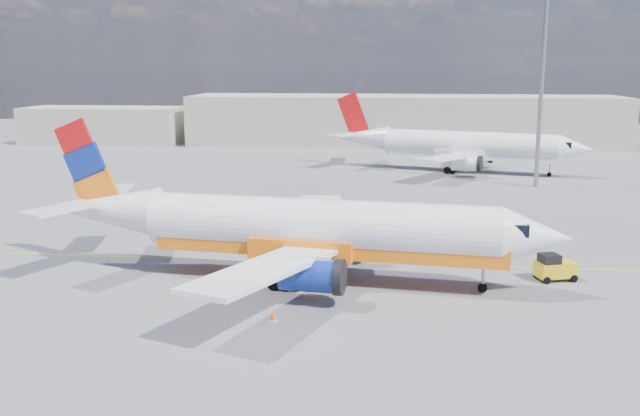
# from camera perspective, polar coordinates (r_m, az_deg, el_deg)

# --- Properties ---
(ground) EXTENTS (240.00, 240.00, 0.00)m
(ground) POSITION_cam_1_polar(r_m,az_deg,el_deg) (45.73, 1.68, -5.41)
(ground) COLOR #5D5D61
(ground) RESTS_ON ground
(taxi_line) EXTENTS (70.00, 0.15, 0.01)m
(taxi_line) POSITION_cam_1_polar(r_m,az_deg,el_deg) (48.60, 1.93, -4.38)
(taxi_line) COLOR yellow
(taxi_line) RESTS_ON ground
(terminal_main) EXTENTS (70.00, 14.00, 8.00)m
(terminal_main) POSITION_cam_1_polar(r_m,az_deg,el_deg) (119.02, 6.69, 6.99)
(terminal_main) COLOR #A8A290
(terminal_main) RESTS_ON ground
(terminal_annex) EXTENTS (26.00, 10.00, 6.00)m
(terminal_annex) POSITION_cam_1_polar(r_m,az_deg,el_deg) (125.64, -16.89, 6.35)
(terminal_annex) COLOR #A8A290
(terminal_annex) RESTS_ON ground
(main_jet) EXTENTS (32.80, 25.71, 9.93)m
(main_jet) POSITION_cam_1_polar(r_m,az_deg,el_deg) (43.91, -1.24, -1.66)
(main_jet) COLOR white
(main_jet) RESTS_ON ground
(second_jet) EXTENTS (31.87, 24.28, 9.64)m
(second_jet) POSITION_cam_1_polar(r_m,az_deg,el_deg) (90.06, 11.27, 4.89)
(second_jet) COLOR white
(second_jet) RESTS_ON ground
(gse_tug) EXTENTS (2.68, 2.11, 1.71)m
(gse_tug) POSITION_cam_1_polar(r_m,az_deg,el_deg) (46.86, 18.24, -4.56)
(gse_tug) COLOR black
(gse_tug) RESTS_ON ground
(traffic_cone) EXTENTS (0.41, 0.41, 0.57)m
(traffic_cone) POSITION_cam_1_polar(r_m,az_deg,el_deg) (37.97, -3.76, -8.60)
(traffic_cone) COLOR white
(traffic_cone) RESTS_ON ground
(floodlight_mast) EXTENTS (1.62, 1.62, 22.23)m
(floodlight_mast) POSITION_cam_1_polar(r_m,az_deg,el_deg) (80.16, 17.41, 11.04)
(floodlight_mast) COLOR gray
(floodlight_mast) RESTS_ON ground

